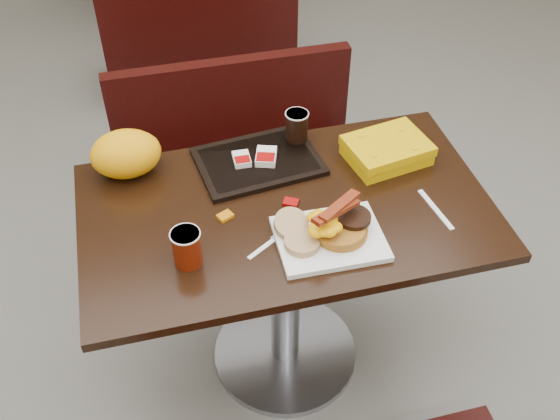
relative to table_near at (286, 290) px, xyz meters
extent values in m
cube|color=gray|center=(0.00, 0.00, -0.38)|extent=(6.00, 7.00, 0.01)
cube|color=white|center=(0.08, -0.16, 0.38)|extent=(0.30, 0.24, 0.02)
cylinder|color=#A3731B|center=(0.11, -0.16, 0.41)|extent=(0.17, 0.17, 0.03)
cylinder|color=black|center=(0.15, -0.14, 0.43)|extent=(0.12, 0.12, 0.01)
ellipsoid|color=#FFBB05|center=(0.07, -0.16, 0.45)|extent=(0.11, 0.09, 0.05)
cylinder|color=tan|center=(0.00, -0.18, 0.40)|extent=(0.12, 0.12, 0.02)
cylinder|color=tan|center=(-0.02, -0.11, 0.42)|extent=(0.11, 0.11, 0.06)
cylinder|color=#8E1705|center=(-0.31, -0.14, 0.43)|extent=(0.09, 0.09, 0.11)
cube|color=white|center=(0.42, -0.12, 0.38)|extent=(0.04, 0.18, 0.00)
cube|color=#C56A08|center=(-0.18, 0.00, 0.38)|extent=(0.05, 0.05, 0.01)
cube|color=#8C0504|center=(0.02, 0.01, 0.38)|extent=(0.05, 0.05, 0.01)
cube|color=black|center=(-0.03, 0.22, 0.38)|extent=(0.40, 0.31, 0.02)
cube|color=silver|center=(-0.09, 0.22, 0.40)|extent=(0.05, 0.07, 0.02)
cube|color=silver|center=(-0.01, 0.21, 0.40)|extent=(0.09, 0.10, 0.02)
cylinder|color=black|center=(0.11, 0.29, 0.44)|extent=(0.08, 0.08, 0.10)
cube|color=#CE9C03|center=(0.36, 0.14, 0.41)|extent=(0.28, 0.23, 0.07)
ellipsoid|color=#F59B08|center=(-0.43, 0.27, 0.45)|extent=(0.24, 0.19, 0.15)
camera|label=1|loc=(-0.36, -1.35, 1.68)|focal=42.06mm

